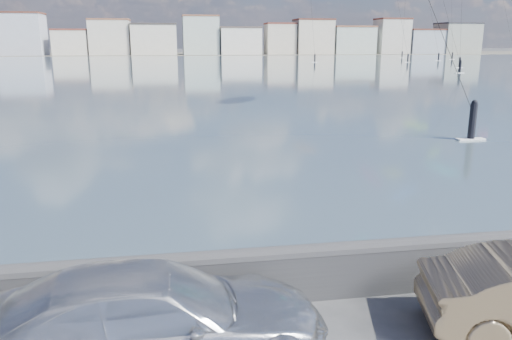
{
  "coord_description": "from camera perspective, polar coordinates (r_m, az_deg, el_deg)",
  "views": [
    {
      "loc": [
        -0.61,
        -5.56,
        4.7
      ],
      "look_at": [
        1.0,
        4.0,
        2.2
      ],
      "focal_mm": 35.0,
      "sensor_mm": 36.0,
      "label": 1
    }
  ],
  "objects": [
    {
      "name": "bay_water",
      "position": [
        97.18,
        -9.4,
        11.5
      ],
      "size": [
        500.0,
        177.0,
        0.0
      ],
      "primitive_type": "cube",
      "color": "#3B5266",
      "rests_on": "ground"
    },
    {
      "name": "far_shore_strip",
      "position": [
        205.62,
        -9.65,
        12.95
      ],
      "size": [
        500.0,
        60.0,
        0.0
      ],
      "primitive_type": "cube",
      "color": "#4C473D",
      "rests_on": "ground"
    },
    {
      "name": "seawall",
      "position": [
        9.25,
        -4.88,
        -12.04
      ],
      "size": [
        400.0,
        0.36,
        1.08
      ],
      "color": "#28282B",
      "rests_on": "ground"
    },
    {
      "name": "far_buildings",
      "position": [
        191.58,
        -9.31,
        14.67
      ],
      "size": [
        240.79,
        13.26,
        14.6
      ],
      "color": "beige",
      "rests_on": "ground"
    },
    {
      "name": "car_silver",
      "position": [
        7.77,
        -11.69,
        -16.35
      ],
      "size": [
        5.31,
        2.32,
        1.52
      ],
      "primitive_type": "imported",
      "rotation": [
        0.0,
        0.0,
        1.61
      ],
      "color": "silver",
      "rests_on": "ground"
    }
  ]
}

